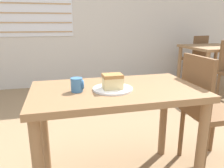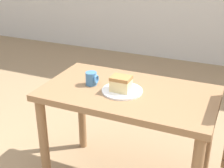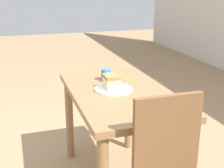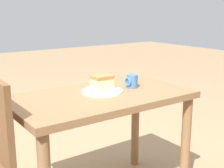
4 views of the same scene
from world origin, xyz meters
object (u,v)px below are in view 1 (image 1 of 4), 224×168
object	(u,v)px
dining_table_far	(213,54)
chair_far_opposite	(195,57)
plate	(113,89)
chair_near_window	(206,108)
coffee_mug	(77,85)
dining_table_near	(116,105)
cake_slice	(112,81)

from	to	relation	value
dining_table_far	chair_far_opposite	world-z (taller)	chair_far_opposite
chair_far_opposite	plate	size ratio (longest dim) A/B	3.58
chair_near_window	plate	xyz separation A→B (m)	(-0.74, -0.06, 0.23)
chair_near_window	coffee_mug	world-z (taller)	chair_near_window
chair_far_opposite	plate	distance (m)	3.20
dining_table_near	chair_far_opposite	size ratio (longest dim) A/B	1.20
chair_near_window	cake_slice	distance (m)	0.80
dining_table_near	dining_table_far	bearing A→B (deg)	39.76
plate	coffee_mug	xyz separation A→B (m)	(-0.21, 0.02, 0.04)
dining_table_near	plate	distance (m)	0.13
chair_near_window	chair_far_opposite	size ratio (longest dim) A/B	1.00
chair_near_window	dining_table_near	bearing A→B (deg)	92.68
dining_table_near	cake_slice	world-z (taller)	cake_slice
dining_table_far	plate	distance (m)	2.72
dining_table_near	cake_slice	xyz separation A→B (m)	(-0.03, -0.04, 0.17)
dining_table_far	plate	size ratio (longest dim) A/B	3.32
cake_slice	coffee_mug	size ratio (longest dim) A/B	1.41
chair_far_opposite	cake_slice	distance (m)	3.21
cake_slice	chair_far_opposite	bearing A→B (deg)	46.98
dining_table_far	coffee_mug	size ratio (longest dim) A/B	9.78
dining_table_far	chair_near_window	world-z (taller)	chair_near_window
plate	cake_slice	xyz separation A→B (m)	(-0.00, -0.01, 0.05)
dining_table_near	chair_near_window	bearing A→B (deg)	2.68
dining_table_near	coffee_mug	size ratio (longest dim) A/B	12.64
dining_table_near	dining_table_far	distance (m)	2.67
cake_slice	dining_table_near	bearing A→B (deg)	48.93
dining_table_near	chair_far_opposite	distance (m)	3.15
dining_table_far	chair_far_opposite	xyz separation A→B (m)	(0.10, 0.59, -0.14)
dining_table_near	chair_near_window	distance (m)	0.72
dining_table_far	plate	world-z (taller)	dining_table_far
plate	dining_table_near	bearing A→B (deg)	45.69
dining_table_far	cake_slice	world-z (taller)	cake_slice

